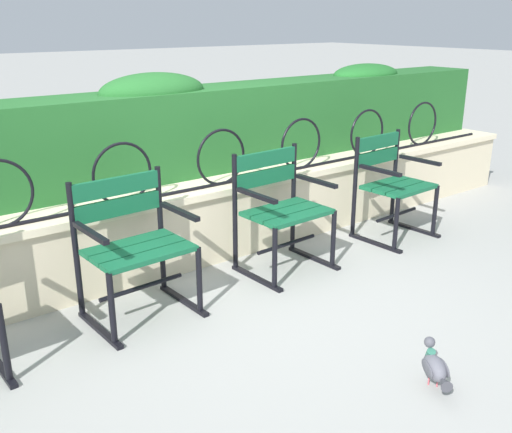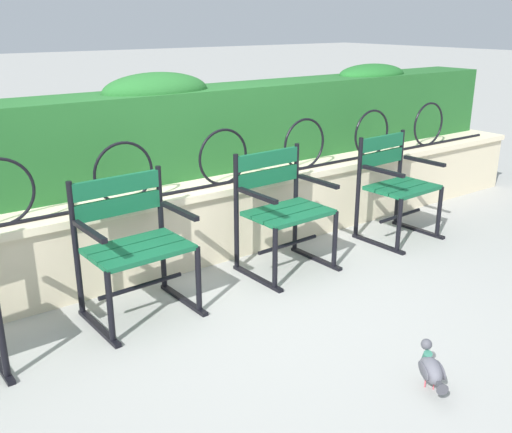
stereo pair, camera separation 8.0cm
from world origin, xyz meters
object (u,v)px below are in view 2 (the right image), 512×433
Objects in this scene: park_chair_centre_right at (282,207)px; pigeon_near_chairs at (431,369)px; park_chair_centre_left at (132,242)px; park_chair_rightmost at (395,183)px.

park_chair_centre_right is 1.69m from pigeon_near_chairs.
park_chair_centre_left is 2.31m from park_chair_rightmost.
pigeon_near_chairs is at bearing -63.01° from park_chair_centre_left.
park_chair_centre_right is 1.02× the size of park_chair_rightmost.
park_chair_centre_left is at bearing 179.00° from park_chair_rightmost.
park_chair_centre_right reaches higher than pigeon_near_chairs.
park_chair_centre_right is (1.16, 0.01, -0.00)m from park_chair_centre_left.
park_chair_rightmost is at bearing 46.44° from pigeon_near_chairs.
park_chair_centre_right reaches higher than park_chair_rightmost.
park_chair_centre_right is 1.16m from park_chair_rightmost.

